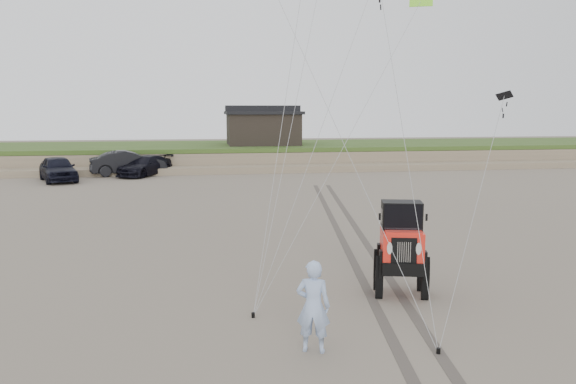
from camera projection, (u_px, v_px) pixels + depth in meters
name	position (u px, v px, depth m)	size (l,w,h in m)	color
ground	(364.00, 327.00, 12.39)	(160.00, 160.00, 0.00)	#6B6054
dune_ridge	(240.00, 155.00, 48.90)	(160.00, 14.25, 1.73)	#7A6B54
cabin	(263.00, 127.00, 48.37)	(6.40, 5.40, 3.35)	black
truck_a	(58.00, 169.00, 37.32)	(1.98, 4.93, 1.68)	black
truck_b	(128.00, 163.00, 40.73)	(1.88, 5.38, 1.77)	black
truck_c	(145.00, 166.00, 40.44)	(2.01, 4.95, 1.44)	black
jeep	(401.00, 259.00, 14.35)	(2.25, 5.21, 1.94)	red
man	(313.00, 306.00, 11.00)	(0.68, 0.44, 1.86)	#8AA2D6
stake_main	(253.00, 315.00, 12.92)	(0.08, 0.08, 0.12)	black
stake_aux	(438.00, 351.00, 11.00)	(0.08, 0.08, 0.12)	black
tire_tracks	(353.00, 240.00, 20.52)	(5.22, 29.74, 0.01)	#4C443D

